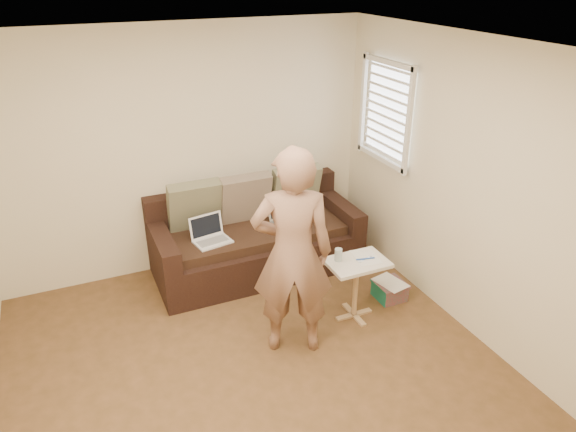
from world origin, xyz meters
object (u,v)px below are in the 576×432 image
object	(u,v)px
sofa	(257,235)
laptop_white	(213,242)
side_table	(355,289)
striped_box	(390,290)
laptop_silver	(289,224)
drinking_glass	(338,255)
person	(292,254)

from	to	relation	value
sofa	laptop_white	world-z (taller)	sofa
side_table	striped_box	world-z (taller)	side_table
laptop_silver	drinking_glass	distance (m)	1.06
laptop_white	laptop_silver	bearing A→B (deg)	-5.27
laptop_silver	person	world-z (taller)	person
sofa	laptop_white	distance (m)	0.55
laptop_silver	person	bearing A→B (deg)	-114.72
sofa	person	distance (m)	1.44
laptop_white	side_table	world-z (taller)	laptop_white
laptop_silver	drinking_glass	xyz separation A→B (m)	(0.03, -1.04, 0.15)
drinking_glass	laptop_silver	bearing A→B (deg)	91.72
sofa	striped_box	xyz separation A→B (m)	(1.02, -1.07, -0.33)
sofa	person	xyz separation A→B (m)	(-0.18, -1.33, 0.51)
laptop_silver	laptop_white	bearing A→B (deg)	-176.84
sofa	laptop_silver	distance (m)	0.37
sofa	striped_box	distance (m)	1.52
laptop_silver	laptop_white	distance (m)	0.89
person	side_table	size ratio (longest dim) A/B	3.05
sofa	side_table	size ratio (longest dim) A/B	3.60
drinking_glass	laptop_white	bearing A→B (deg)	133.38
person	drinking_glass	bearing A→B (deg)	-136.68
laptop_silver	striped_box	xyz separation A→B (m)	(0.67, -1.01, -0.43)
person	drinking_glass	distance (m)	0.66
laptop_silver	person	xyz separation A→B (m)	(-0.54, -1.27, 0.41)
laptop_silver	person	size ratio (longest dim) A/B	0.19
side_table	striped_box	xyz separation A→B (m)	(0.48, 0.12, -0.21)
laptop_white	striped_box	distance (m)	1.86
side_table	striped_box	distance (m)	0.54
side_table	striped_box	bearing A→B (deg)	13.43
person	striped_box	world-z (taller)	person
laptop_silver	side_table	xyz separation A→B (m)	(0.19, -1.13, -0.21)
laptop_white	sofa	bearing A→B (deg)	4.45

